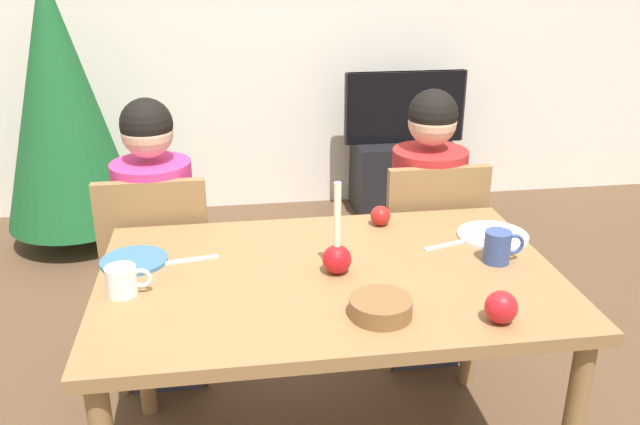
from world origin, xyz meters
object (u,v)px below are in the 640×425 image
at_px(mug_left, 123,281).
at_px(dining_table, 329,297).
at_px(tv_stand, 402,176).
at_px(mug_right, 499,247).
at_px(person_right_child, 425,234).
at_px(candle_centerpiece, 337,254).
at_px(plate_right, 493,235).
at_px(chair_right, 427,250).
at_px(chair_left, 160,267).
at_px(person_left_child, 159,250).
at_px(christmas_tree, 60,100).
at_px(apple_near_candle, 501,307).
at_px(plate_left, 134,261).
at_px(apple_by_left_plate, 380,216).
at_px(tv, 405,107).
at_px(bowl_walnuts, 381,307).

bearing_deg(mug_left, dining_table, 4.27).
bearing_deg(tv_stand, mug_right, -98.06).
relative_size(person_right_child, candle_centerpiece, 4.00).
bearing_deg(plate_right, chair_right, 102.17).
relative_size(person_right_child, mug_left, 9.06).
xyz_separation_m(chair_left, candle_centerpiece, (0.60, -0.61, 0.30)).
height_order(chair_left, person_left_child, person_left_child).
height_order(christmas_tree, plate_right, christmas_tree).
relative_size(mug_right, apple_near_candle, 1.48).
distance_m(candle_centerpiece, mug_left, 0.63).
height_order(chair_left, plate_left, chair_left).
xyz_separation_m(christmas_tree, apple_by_left_plate, (1.44, -1.75, -0.08)).
distance_m(candle_centerpiece, mug_right, 0.52).
relative_size(tv, christmas_tree, 0.47).
relative_size(person_left_child, christmas_tree, 0.70).
height_order(plate_left, apple_near_candle, apple_near_candle).
relative_size(person_right_child, christmas_tree, 0.70).
height_order(person_left_child, bowl_walnuts, person_left_child).
bearing_deg(mug_right, apple_by_left_plate, 130.86).
distance_m(plate_right, apple_near_candle, 0.57).
distance_m(christmas_tree, mug_right, 2.72).
bearing_deg(apple_by_left_plate, apple_near_candle, -76.56).
bearing_deg(dining_table, plate_right, 17.13).
xyz_separation_m(plate_right, mug_left, (-1.20, -0.23, 0.04)).
distance_m(person_left_child, apple_near_candle, 1.41).
bearing_deg(person_left_child, apple_near_candle, -45.16).
height_order(dining_table, bowl_walnuts, bowl_walnuts).
bearing_deg(mug_right, mug_left, -177.78).
xyz_separation_m(person_right_child, plate_left, (-1.11, -0.48, 0.19)).
height_order(tv_stand, christmas_tree, christmas_tree).
bearing_deg(apple_by_left_plate, candle_centerpiece, -122.30).
distance_m(christmas_tree, apple_near_candle, 2.92).
distance_m(person_right_child, apple_by_left_plate, 0.45).
height_order(plate_left, mug_right, mug_right).
xyz_separation_m(tv, plate_left, (-1.46, -2.14, 0.05)).
bearing_deg(apple_near_candle, chair_left, 135.80).
height_order(mug_left, apple_near_candle, apple_near_candle).
relative_size(plate_right, mug_right, 1.84).
distance_m(person_left_child, apple_by_left_plate, 0.89).
height_order(tv, apple_by_left_plate, tv).
bearing_deg(apple_by_left_plate, plate_right, -23.99).
xyz_separation_m(chair_left, apple_by_left_plate, (0.82, -0.26, 0.27)).
relative_size(chair_right, tv, 1.14).
relative_size(chair_right, person_right_child, 0.77).
bearing_deg(dining_table, chair_left, 133.46).
xyz_separation_m(chair_right, apple_near_candle, (-0.10, -0.95, 0.28)).
relative_size(tv, plate_right, 3.28).
height_order(chair_right, person_left_child, person_left_child).
height_order(chair_left, mug_left, chair_left).
bearing_deg(dining_table, plate_left, 164.85).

